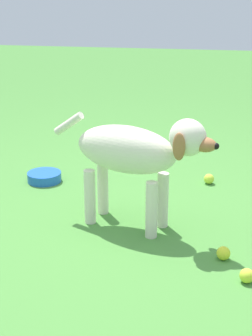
% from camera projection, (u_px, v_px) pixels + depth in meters
% --- Properties ---
extents(ground, '(14.00, 14.00, 0.00)m').
position_uv_depth(ground, '(122.00, 227.00, 2.90)').
color(ground, '#478438').
extents(dog, '(0.90, 0.40, 0.63)m').
position_uv_depth(dog, '(135.00, 153.00, 2.77)').
color(dog, silver).
rests_on(dog, ground).
extents(tennis_ball_1, '(0.07, 0.07, 0.07)m').
position_uv_depth(tennis_ball_1, '(209.00, 179.00, 3.48)').
color(tennis_ball_1, '#C7DF3E').
rests_on(tennis_ball_1, ground).
extents(tennis_ball_2, '(0.07, 0.07, 0.07)m').
position_uv_depth(tennis_ball_2, '(247.00, 276.00, 2.38)').
color(tennis_ball_2, '#CFE238').
rests_on(tennis_ball_2, ground).
extents(tennis_ball_3, '(0.07, 0.07, 0.07)m').
position_uv_depth(tennis_ball_3, '(223.00, 253.00, 2.57)').
color(tennis_ball_3, yellow).
rests_on(tennis_ball_3, ground).
extents(water_bowl, '(0.22, 0.22, 0.06)m').
position_uv_depth(water_bowl, '(44.00, 177.00, 3.52)').
color(water_bowl, blue).
rests_on(water_bowl, ground).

